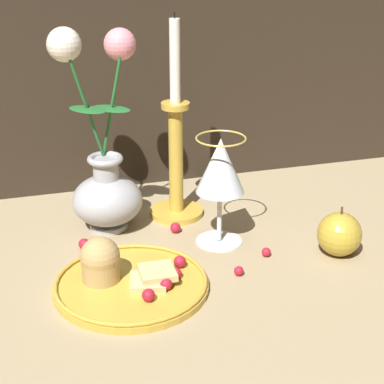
% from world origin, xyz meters
% --- Properties ---
extents(ground_plane, '(2.40, 2.40, 0.00)m').
position_xyz_m(ground_plane, '(0.00, 0.00, 0.00)').
color(ground_plane, '#9E8966').
rests_on(ground_plane, ground).
extents(vase, '(0.14, 0.12, 0.35)m').
position_xyz_m(vase, '(-0.11, 0.12, 0.11)').
color(vase, '#A3A3A8').
rests_on(vase, ground_plane).
extents(plate_with_pastries, '(0.23, 0.23, 0.08)m').
position_xyz_m(plate_with_pastries, '(-0.12, -0.09, 0.02)').
color(plate_with_pastries, gold).
rests_on(plate_with_pastries, ground_plane).
extents(wine_glass, '(0.08, 0.08, 0.18)m').
position_xyz_m(wine_glass, '(0.06, 0.01, 0.13)').
color(wine_glass, silver).
rests_on(wine_glass, ground_plane).
extents(candlestick, '(0.10, 0.10, 0.36)m').
position_xyz_m(candlestick, '(0.02, 0.13, 0.11)').
color(candlestick, gold).
rests_on(candlestick, ground_plane).
extents(apple_beside_vase, '(0.07, 0.07, 0.08)m').
position_xyz_m(apple_beside_vase, '(0.23, -0.09, 0.04)').
color(apple_beside_vase, '#B2932D').
rests_on(apple_beside_vase, ground_plane).
extents(berry_near_plate, '(0.01, 0.01, 0.01)m').
position_xyz_m(berry_near_plate, '(0.12, -0.06, 0.01)').
color(berry_near_plate, '#AD192D').
rests_on(berry_near_plate, ground_plane).
extents(berry_front_center, '(0.01, 0.01, 0.01)m').
position_xyz_m(berry_front_center, '(0.06, -0.10, 0.01)').
color(berry_front_center, '#AD192D').
rests_on(berry_front_center, ground_plane).
extents(berry_by_glass_stem, '(0.02, 0.02, 0.02)m').
position_xyz_m(berry_by_glass_stem, '(-0.16, 0.05, 0.01)').
color(berry_by_glass_stem, '#AD192D').
rests_on(berry_by_glass_stem, ground_plane).
extents(berry_under_candlestick, '(0.02, 0.02, 0.02)m').
position_xyz_m(berry_under_candlestick, '(-0.00, 0.06, 0.01)').
color(berry_under_candlestick, '#AD192D').
rests_on(berry_under_candlestick, ground_plane).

